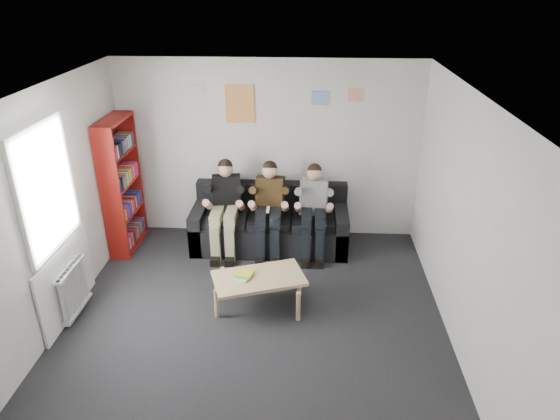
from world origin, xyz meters
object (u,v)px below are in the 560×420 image
object	(u,v)px
bookshelf	(122,185)
person_middle	(269,210)
coffee_table	(259,280)
person_right	(313,211)
person_left	(225,208)
sofa	(270,225)

from	to	relation	value
bookshelf	person_middle	size ratio (longest dim) A/B	1.46
coffee_table	person_middle	world-z (taller)	person_middle
person_middle	person_right	world-z (taller)	person_middle
person_middle	person_right	bearing A→B (deg)	5.98
bookshelf	coffee_table	distance (m)	2.63
coffee_table	person_left	world-z (taller)	person_left
bookshelf	person_middle	world-z (taller)	bookshelf
person_middle	person_right	xyz separation A→B (m)	(0.64, 0.00, -0.01)
person_left	person_right	distance (m)	1.28
bookshelf	person_right	distance (m)	2.79
sofa	person_left	size ratio (longest dim) A/B	1.68
coffee_table	person_middle	distance (m)	1.42
coffee_table	person_left	bearing A→B (deg)	114.05
person_left	person_middle	bearing A→B (deg)	-8.65
bookshelf	coffee_table	bearing A→B (deg)	-33.85
sofa	coffee_table	world-z (taller)	sofa
bookshelf	person_middle	distance (m)	2.15
sofa	person_right	world-z (taller)	person_right
coffee_table	person_left	distance (m)	1.55
person_middle	person_right	distance (m)	0.64
sofa	person_right	size ratio (longest dim) A/B	1.73
person_right	person_middle	bearing A→B (deg)	-172.85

